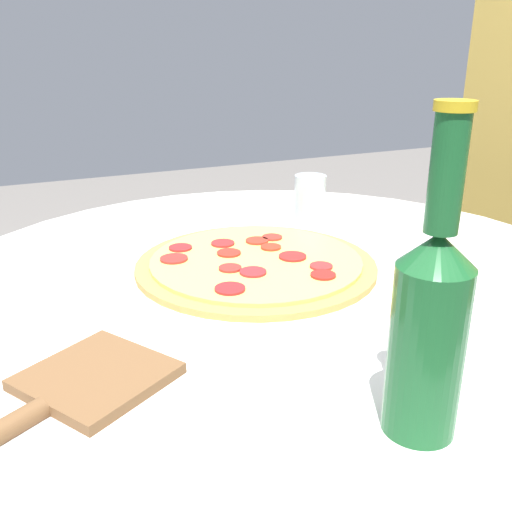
# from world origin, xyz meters

# --- Properties ---
(table) EXTENTS (1.06, 1.06, 0.71)m
(table) POSITION_xyz_m (0.00, 0.00, 0.53)
(table) COLOR silver
(table) RESTS_ON ground_plane
(pizza) EXTENTS (0.37, 0.37, 0.02)m
(pizza) POSITION_xyz_m (-0.04, -0.02, 0.71)
(pizza) COLOR #C68E47
(pizza) RESTS_ON table
(beer_bottle) EXTENTS (0.07, 0.07, 0.29)m
(beer_bottle) POSITION_xyz_m (0.38, -0.04, 0.81)
(beer_bottle) COLOR #195628
(beer_bottle) RESTS_ON table
(pizza_paddle) EXTENTS (0.19, 0.24, 0.02)m
(pizza_paddle) POSITION_xyz_m (0.19, -0.32, 0.71)
(pizza_paddle) COLOR brown
(pizza_paddle) RESTS_ON table
(drinking_glass) EXTENTS (0.06, 0.06, 0.10)m
(drinking_glass) POSITION_xyz_m (-0.21, 0.17, 0.75)
(drinking_glass) COLOR #ADBCC6
(drinking_glass) RESTS_ON table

